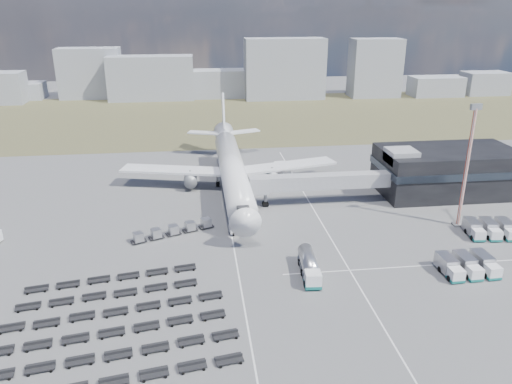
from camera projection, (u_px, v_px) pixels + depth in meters
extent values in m
plane|color=#565659|center=(246.00, 253.00, 86.30)|extent=(420.00, 420.00, 0.00)
cube|color=#4B452D|center=(216.00, 117.00, 188.26)|extent=(420.00, 90.00, 0.01)
cube|color=silver|center=(233.00, 241.00, 90.70)|extent=(0.25, 110.00, 0.01)
cube|color=silver|center=(329.00, 235.00, 92.75)|extent=(0.25, 110.00, 0.01)
cube|color=silver|center=(403.00, 267.00, 81.73)|extent=(40.00, 0.25, 0.01)
cube|color=black|center=(447.00, 171.00, 112.22)|extent=(30.00, 16.00, 10.00)
cube|color=#262D38|center=(448.00, 166.00, 111.79)|extent=(30.40, 16.40, 1.60)
cube|color=#939399|center=(401.00, 156.00, 107.39)|extent=(6.00, 6.00, 3.00)
cube|color=#939399|center=(321.00, 181.00, 105.54)|extent=(29.80, 3.00, 3.00)
cube|color=#939399|center=(259.00, 185.00, 103.55)|extent=(4.00, 3.60, 3.40)
cylinder|color=slate|center=(265.00, 195.00, 105.09)|extent=(0.70, 0.70, 5.10)
cylinder|color=black|center=(265.00, 204.00, 105.84)|extent=(1.40, 0.90, 1.40)
cylinder|color=white|center=(232.00, 170.00, 112.21)|extent=(5.60, 48.00, 5.60)
cone|color=white|center=(244.00, 217.00, 87.65)|extent=(5.60, 5.00, 5.60)
cone|color=white|center=(224.00, 135.00, 137.88)|extent=(5.60, 8.00, 5.60)
cube|color=black|center=(243.00, 208.00, 89.21)|extent=(2.20, 2.00, 0.80)
cube|color=white|center=(175.00, 170.00, 115.79)|extent=(25.59, 11.38, 0.50)
cube|color=white|center=(285.00, 166.00, 118.75)|extent=(25.59, 11.38, 0.50)
cylinder|color=slate|center=(191.00, 179.00, 114.94)|extent=(3.00, 5.00, 3.00)
cylinder|color=slate|center=(272.00, 176.00, 117.11)|extent=(3.00, 5.00, 3.00)
cube|color=white|center=(204.00, 133.00, 138.96)|extent=(9.49, 5.63, 0.35)
cube|color=white|center=(243.00, 131.00, 140.21)|extent=(9.49, 5.63, 0.35)
cube|color=white|center=(223.00, 113.00, 138.62)|extent=(0.50, 9.06, 11.45)
cylinder|color=slate|center=(241.00, 225.00, 94.19)|extent=(0.50, 0.50, 2.50)
cylinder|color=slate|center=(218.00, 181.00, 117.00)|extent=(0.60, 0.60, 2.50)
cylinder|color=slate|center=(245.00, 180.00, 117.73)|extent=(0.60, 0.60, 2.50)
cylinder|color=black|center=(241.00, 228.00, 94.46)|extent=(0.50, 1.20, 1.20)
cube|color=#9498A2|center=(26.00, 91.00, 221.90)|extent=(15.99, 12.00, 7.13)
cube|color=#9498A2|center=(90.00, 73.00, 221.68)|extent=(26.85, 12.00, 21.77)
cube|color=#9498A2|center=(151.00, 78.00, 217.79)|extent=(36.77, 12.00, 18.85)
cube|color=#9498A2|center=(219.00, 84.00, 225.01)|extent=(45.76, 12.00, 12.10)
cube|color=#9498A2|center=(284.00, 69.00, 218.93)|extent=(34.87, 12.00, 25.99)
cube|color=#9498A2|center=(375.00, 68.00, 223.93)|extent=(22.07, 12.00, 25.48)
cube|color=#9498A2|center=(436.00, 86.00, 228.35)|extent=(23.15, 12.00, 8.73)
cube|color=#9498A2|center=(485.00, 83.00, 232.07)|extent=(20.14, 12.00, 10.24)
cube|color=white|center=(313.00, 279.00, 75.36)|extent=(2.58, 2.58, 2.31)
cube|color=#126762|center=(313.00, 284.00, 75.69)|extent=(2.69, 2.69, 0.50)
cylinder|color=#ABABB0|center=(308.00, 261.00, 79.79)|extent=(3.06, 7.69, 2.51)
cube|color=slate|center=(308.00, 267.00, 80.20)|extent=(2.96, 7.68, 0.35)
cylinder|color=black|center=(309.00, 273.00, 78.89)|extent=(2.68, 1.29, 1.10)
cube|color=white|center=(239.00, 229.00, 93.37)|extent=(3.87, 2.48, 1.60)
cube|color=white|center=(282.00, 170.00, 123.42)|extent=(3.40, 6.52, 2.90)
cube|color=#126762|center=(282.00, 175.00, 123.85)|extent=(3.52, 6.64, 0.47)
cube|color=white|center=(456.00, 275.00, 77.13)|extent=(2.13, 2.04, 1.99)
cube|color=#126762|center=(455.00, 279.00, 77.40)|extent=(2.22, 2.14, 0.41)
cube|color=#ABABB0|center=(446.00, 263.00, 79.93)|extent=(2.28, 4.22, 2.35)
cube|color=white|center=(475.00, 273.00, 77.55)|extent=(2.13, 2.04, 1.99)
cube|color=#126762|center=(474.00, 277.00, 77.82)|extent=(2.22, 2.14, 0.41)
cube|color=#ABABB0|center=(464.00, 261.00, 80.35)|extent=(2.28, 4.22, 2.35)
cube|color=white|center=(493.00, 272.00, 77.97)|extent=(2.13, 2.04, 1.99)
cube|color=#126762|center=(492.00, 276.00, 78.25)|extent=(2.22, 2.14, 0.41)
cube|color=#ABABB0|center=(482.00, 260.00, 80.77)|extent=(2.28, 4.22, 2.35)
cube|color=white|center=(478.00, 235.00, 90.33)|extent=(2.27, 2.19, 1.95)
cube|color=#126762|center=(478.00, 239.00, 90.60)|extent=(2.37, 2.29, 0.40)
cube|color=#ABABB0|center=(472.00, 226.00, 93.10)|extent=(2.63, 4.32, 2.31)
cube|color=white|center=(495.00, 235.00, 90.31)|extent=(2.27, 2.19, 1.95)
cube|color=#126762|center=(494.00, 239.00, 90.58)|extent=(2.37, 2.29, 0.40)
cube|color=#ABABB0|center=(488.00, 226.00, 93.09)|extent=(2.63, 4.32, 2.31)
cube|color=white|center=(512.00, 235.00, 90.30)|extent=(2.27, 2.19, 1.95)
cube|color=#126762|center=(511.00, 239.00, 90.57)|extent=(2.37, 2.29, 0.40)
cube|color=#ABABB0|center=(504.00, 226.00, 93.07)|extent=(2.63, 4.32, 2.31)
cube|color=black|center=(139.00, 241.00, 89.85)|extent=(3.10, 2.52, 0.19)
cube|color=#ABABB0|center=(138.00, 237.00, 89.54)|extent=(2.14, 2.14, 1.55)
cube|color=black|center=(156.00, 237.00, 91.33)|extent=(3.10, 2.52, 0.19)
cube|color=#ABABB0|center=(156.00, 233.00, 91.01)|extent=(2.14, 2.14, 1.55)
cube|color=black|center=(174.00, 234.00, 92.80)|extent=(3.10, 2.52, 0.19)
cube|color=#ABABB0|center=(173.00, 229.00, 92.49)|extent=(2.14, 2.14, 1.55)
cube|color=black|center=(190.00, 230.00, 94.27)|extent=(3.10, 2.52, 0.19)
cube|color=#ABABB0|center=(190.00, 226.00, 93.96)|extent=(2.14, 2.14, 1.55)
cube|color=black|center=(206.00, 226.00, 95.74)|extent=(3.10, 2.52, 0.19)
cube|color=#ABABB0|center=(206.00, 222.00, 95.43)|extent=(2.14, 2.14, 1.55)
cube|color=black|center=(114.00, 380.00, 56.68)|extent=(31.26, 6.90, 0.81)
cube|color=black|center=(113.00, 354.00, 60.90)|extent=(31.26, 6.90, 0.81)
cube|color=black|center=(112.00, 331.00, 65.12)|extent=(31.26, 6.90, 0.81)
cube|color=black|center=(111.00, 311.00, 69.34)|extent=(31.26, 6.90, 0.81)
cube|color=black|center=(110.00, 294.00, 73.56)|extent=(26.84, 6.15, 0.81)
cube|color=black|center=(109.00, 278.00, 77.77)|extent=(26.84, 6.15, 0.81)
cylinder|color=#AE321B|center=(466.00, 169.00, 92.93)|extent=(0.64, 0.64, 22.90)
cube|color=slate|center=(476.00, 107.00, 88.74)|extent=(2.25, 0.84, 1.10)
cube|color=#565659|center=(458.00, 224.00, 96.98)|extent=(1.83, 1.83, 0.27)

